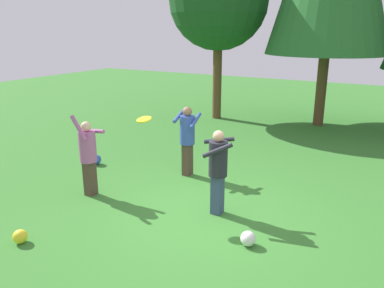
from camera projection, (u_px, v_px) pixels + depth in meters
ground_plane at (205, 213)px, 7.17m from camera, size 40.00×40.00×0.00m
person_thrower at (88, 152)px, 7.73m from camera, size 0.54×0.50×1.71m
person_catcher at (218, 165)px, 6.93m from camera, size 0.68×0.65×1.59m
person_bystander at (187, 135)px, 8.79m from camera, size 0.54×0.61×1.63m
frisbee at (144, 119)px, 6.87m from camera, size 0.34×0.34×0.09m
ball_blue at (96, 160)px, 9.71m from camera, size 0.26×0.26×0.26m
ball_white at (248, 239)px, 6.08m from camera, size 0.25×0.25×0.25m
ball_yellow at (20, 237)px, 6.15m from camera, size 0.23×0.23×0.23m
tree_left at (219, 0)px, 13.61m from camera, size 3.54×3.54×6.05m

